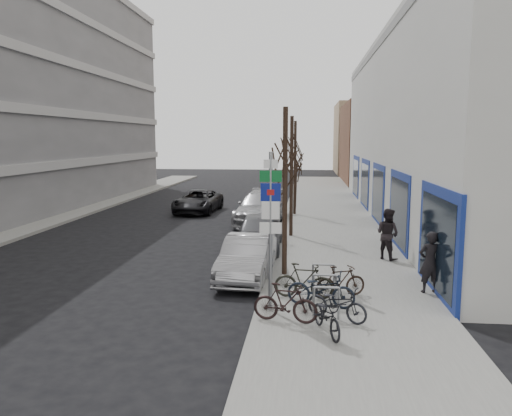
% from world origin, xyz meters
% --- Properties ---
extents(ground, '(120.00, 120.00, 0.00)m').
position_xyz_m(ground, '(0.00, 0.00, 0.00)').
color(ground, black).
rests_on(ground, ground).
extents(sidewalk_east, '(5.00, 70.00, 0.15)m').
position_xyz_m(sidewalk_east, '(4.50, 10.00, 0.07)').
color(sidewalk_east, slate).
rests_on(sidewalk_east, ground).
extents(sidewalk_west, '(3.00, 70.00, 0.15)m').
position_xyz_m(sidewalk_west, '(-11.00, 10.00, 0.07)').
color(sidewalk_west, slate).
rests_on(sidewalk_west, ground).
extents(brick_building_far, '(12.00, 14.00, 8.00)m').
position_xyz_m(brick_building_far, '(13.00, 40.00, 4.00)').
color(brick_building_far, brown).
rests_on(brick_building_far, ground).
extents(tan_building_far, '(13.00, 12.00, 9.00)m').
position_xyz_m(tan_building_far, '(13.50, 55.00, 4.50)').
color(tan_building_far, '#937A5B').
rests_on(tan_building_far, ground).
extents(highway_sign_pole, '(0.55, 0.10, 4.20)m').
position_xyz_m(highway_sign_pole, '(2.40, -0.01, 2.46)').
color(highway_sign_pole, gray).
rests_on(highway_sign_pole, ground).
extents(bike_rack, '(0.66, 2.26, 0.83)m').
position_xyz_m(bike_rack, '(3.80, 0.60, 0.66)').
color(bike_rack, gray).
rests_on(bike_rack, sidewalk_east).
extents(tree_near, '(1.80, 1.80, 5.50)m').
position_xyz_m(tree_near, '(2.60, 3.50, 4.10)').
color(tree_near, black).
rests_on(tree_near, ground).
extents(tree_mid, '(1.80, 1.80, 5.50)m').
position_xyz_m(tree_mid, '(2.60, 10.00, 4.10)').
color(tree_mid, black).
rests_on(tree_mid, ground).
extents(tree_far, '(1.80, 1.80, 5.50)m').
position_xyz_m(tree_far, '(2.60, 16.50, 4.10)').
color(tree_far, black).
rests_on(tree_far, ground).
extents(meter_front, '(0.10, 0.08, 1.27)m').
position_xyz_m(meter_front, '(2.15, 3.00, 0.92)').
color(meter_front, gray).
rests_on(meter_front, sidewalk_east).
extents(meter_mid, '(0.10, 0.08, 1.27)m').
position_xyz_m(meter_mid, '(2.15, 8.50, 0.92)').
color(meter_mid, gray).
rests_on(meter_mid, sidewalk_east).
extents(meter_back, '(0.10, 0.08, 1.27)m').
position_xyz_m(meter_back, '(2.15, 14.00, 0.92)').
color(meter_back, gray).
rests_on(meter_back, sidewalk_east).
extents(bike_near_left, '(0.96, 1.63, 0.96)m').
position_xyz_m(bike_near_left, '(3.78, -1.40, 0.63)').
color(bike_near_left, black).
rests_on(bike_near_left, sidewalk_east).
extents(bike_near_right, '(1.66, 0.77, 0.97)m').
position_xyz_m(bike_near_right, '(2.82, -0.78, 0.63)').
color(bike_near_right, black).
rests_on(bike_near_right, sidewalk_east).
extents(bike_mid_curb, '(1.87, 0.92, 1.10)m').
position_xyz_m(bike_mid_curb, '(3.70, 0.42, 0.70)').
color(bike_mid_curb, black).
rests_on(bike_mid_curb, sidewalk_east).
extents(bike_mid_inner, '(1.69, 0.66, 1.00)m').
position_xyz_m(bike_mid_inner, '(3.25, 1.08, 0.65)').
color(bike_mid_inner, black).
rests_on(bike_mid_inner, sidewalk_east).
extents(bike_far_curb, '(1.61, 1.20, 0.97)m').
position_xyz_m(bike_far_curb, '(4.06, -0.52, 0.63)').
color(bike_far_curb, black).
rests_on(bike_far_curb, sidewalk_east).
extents(bike_far_inner, '(1.56, 0.96, 0.91)m').
position_xyz_m(bike_far_inner, '(4.26, 1.29, 0.60)').
color(bike_far_inner, black).
rests_on(bike_far_inner, sidewalk_east).
extents(parked_car_front, '(1.66, 4.25, 1.38)m').
position_xyz_m(parked_car_front, '(1.40, 3.38, 0.69)').
color(parked_car_front, '#96969A').
rests_on(parked_car_front, ground).
extents(parked_car_mid, '(1.87, 4.48, 1.52)m').
position_xyz_m(parked_car_mid, '(1.40, 7.34, 0.76)').
color(parked_car_mid, '#535459').
rests_on(parked_car_mid, ground).
extents(parked_car_back, '(2.79, 5.93, 1.67)m').
position_xyz_m(parked_car_back, '(0.88, 14.16, 0.84)').
color(parked_car_back, '#A1A2A6').
rests_on(parked_car_back, ground).
extents(lane_car, '(2.54, 5.05, 1.37)m').
position_xyz_m(lane_car, '(-3.35, 17.59, 0.69)').
color(lane_car, black).
rests_on(lane_car, ground).
extents(pedestrian_near, '(0.72, 0.54, 1.78)m').
position_xyz_m(pedestrian_near, '(6.80, 1.95, 1.04)').
color(pedestrian_near, black).
rests_on(pedestrian_near, sidewalk_east).
extents(pedestrian_far, '(0.83, 0.82, 1.89)m').
position_xyz_m(pedestrian_far, '(6.24, 5.91, 1.09)').
color(pedestrian_far, black).
rests_on(pedestrian_far, sidewalk_east).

